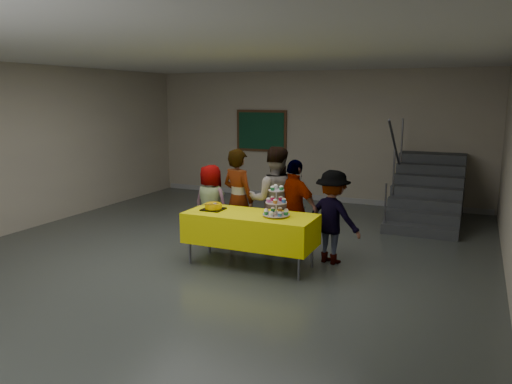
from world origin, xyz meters
TOP-DOWN VIEW (x-y plane):
  - room_shell at (0.00, 0.02)m, footprint 10.00×10.04m
  - bake_table at (0.63, 0.11)m, footprint 1.88×0.78m
  - cupcake_stand at (1.03, 0.10)m, footprint 0.38×0.38m
  - bear_cake at (0.03, 0.12)m, footprint 0.32×0.36m
  - schoolchild_a at (-0.43, 0.87)m, footprint 0.69×0.50m
  - schoolchild_b at (0.11, 0.79)m, footprint 0.68×0.55m
  - schoolchild_c at (0.71, 0.84)m, footprint 0.98×0.87m
  - schoolchild_d at (1.06, 0.78)m, footprint 0.95×0.65m
  - schoolchild_e at (1.67, 0.73)m, footprint 1.00×0.75m
  - staircase at (2.70, 4.13)m, footprint 1.30×2.40m
  - noticeboard at (-1.29, 4.96)m, footprint 1.30×0.05m

SIDE VIEW (x-z plane):
  - staircase at x=2.70m, z-range -0.53..1.51m
  - bake_table at x=0.63m, z-range 0.17..0.94m
  - schoolchild_a at x=-0.43m, z-range 0.00..1.32m
  - schoolchild_e at x=1.67m, z-range 0.00..1.37m
  - schoolchild_d at x=1.06m, z-range 0.00..1.49m
  - schoolchild_b at x=0.11m, z-range 0.00..1.62m
  - bear_cake at x=0.03m, z-range 0.77..0.89m
  - schoolchild_c at x=0.71m, z-range 0.00..1.67m
  - cupcake_stand at x=1.03m, z-range 0.71..1.15m
  - noticeboard at x=-1.29m, z-range 1.10..2.10m
  - room_shell at x=0.00m, z-range 0.62..3.64m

